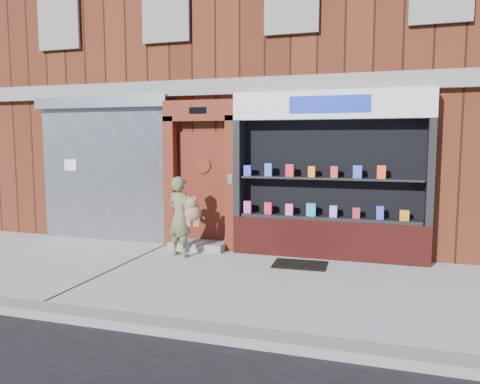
% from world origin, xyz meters
% --- Properties ---
extents(ground, '(80.00, 80.00, 0.00)m').
position_xyz_m(ground, '(0.00, 0.00, 0.00)').
color(ground, '#9E9E99').
rests_on(ground, ground).
extents(curb, '(60.00, 0.30, 0.12)m').
position_xyz_m(curb, '(0.00, -2.15, 0.06)').
color(curb, gray).
rests_on(curb, ground).
extents(building, '(12.00, 8.16, 8.00)m').
position_xyz_m(building, '(-0.00, 5.99, 4.00)').
color(building, '#4F1F12').
rests_on(building, ground).
extents(shutter_bay, '(3.10, 0.30, 3.04)m').
position_xyz_m(shutter_bay, '(-3.00, 1.93, 1.72)').
color(shutter_bay, gray).
rests_on(shutter_bay, ground).
extents(red_door_bay, '(1.52, 0.58, 2.90)m').
position_xyz_m(red_door_bay, '(-0.75, 1.86, 1.46)').
color(red_door_bay, '#5E1F10').
rests_on(red_door_bay, ground).
extents(pharmacy_bay, '(3.50, 0.41, 3.00)m').
position_xyz_m(pharmacy_bay, '(1.75, 1.81, 1.37)').
color(pharmacy_bay, '#591815').
rests_on(pharmacy_bay, ground).
extents(woman, '(0.75, 0.53, 1.48)m').
position_xyz_m(woman, '(-0.82, 1.07, 0.75)').
color(woman, '#636844').
rests_on(woman, ground).
extents(doormat, '(0.93, 0.67, 0.02)m').
position_xyz_m(doormat, '(1.37, 1.09, 0.01)').
color(doormat, black).
rests_on(doormat, ground).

